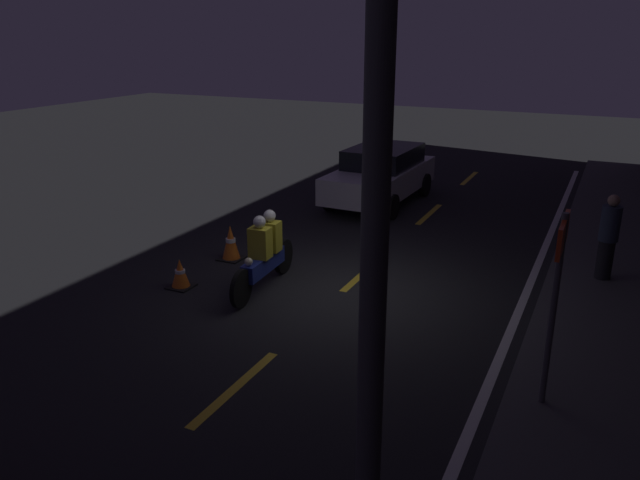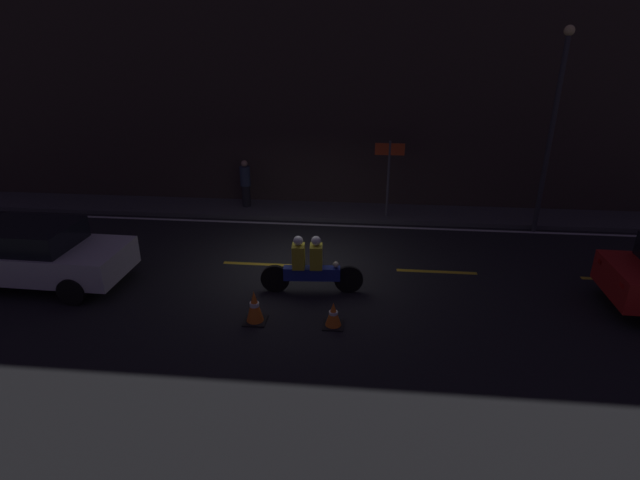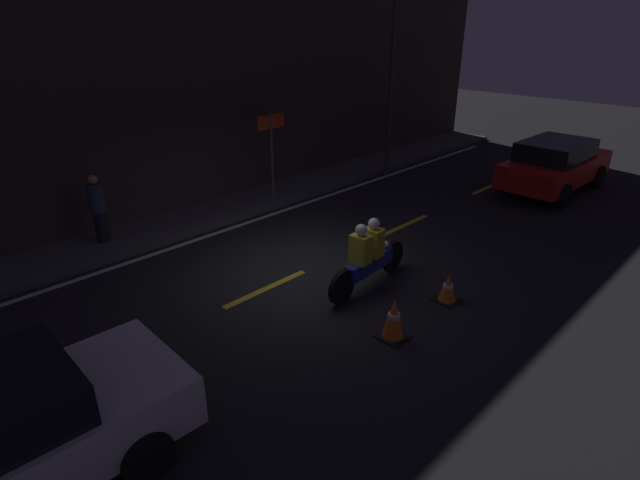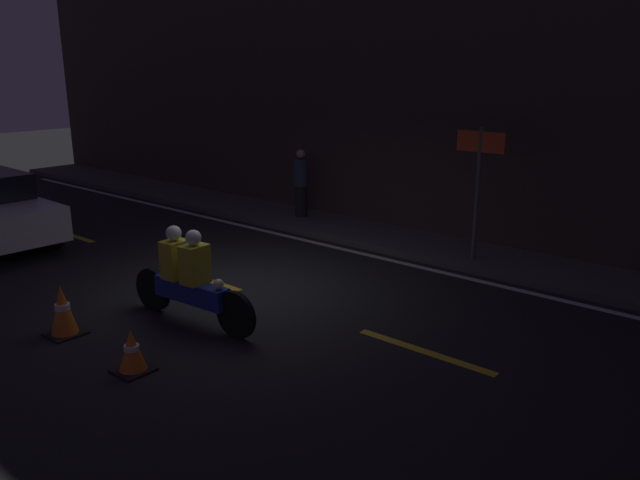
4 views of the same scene
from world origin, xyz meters
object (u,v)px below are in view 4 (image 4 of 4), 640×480
object	(u,v)px
pedestrian	(301,183)
shop_sign	(479,168)
motorcycle	(188,279)
traffic_cone_near	(63,311)
traffic_cone_mid	(132,351)

from	to	relation	value
pedestrian	shop_sign	bearing A→B (deg)	-5.99
pedestrian	shop_sign	size ratio (longest dim) A/B	0.65
motorcycle	pedestrian	world-z (taller)	pedestrian
motorcycle	pedestrian	size ratio (longest dim) A/B	1.50
pedestrian	shop_sign	distance (m)	4.79
motorcycle	shop_sign	xyz separation A→B (m)	(1.90, 5.02, 1.17)
shop_sign	traffic_cone_near	bearing A→B (deg)	-114.21
traffic_cone_mid	pedestrian	bearing A→B (deg)	116.49
pedestrian	motorcycle	bearing A→B (deg)	-63.24
motorcycle	traffic_cone_mid	size ratio (longest dim) A/B	4.37
traffic_cone_mid	pedestrian	xyz separation A→B (m)	(-3.44, 6.90, 0.67)
traffic_cone_mid	shop_sign	xyz separation A→B (m)	(1.24, 6.41, 1.56)
motorcycle	traffic_cone_mid	bearing A→B (deg)	-68.76
pedestrian	shop_sign	xyz separation A→B (m)	(4.68, -0.49, 0.89)
traffic_cone_near	pedestrian	bearing A→B (deg)	104.65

